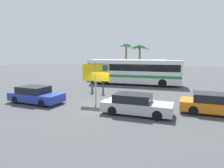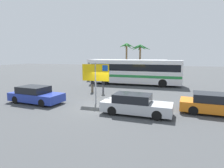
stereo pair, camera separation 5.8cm
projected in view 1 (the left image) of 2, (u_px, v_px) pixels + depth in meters
The scene contains 11 objects.
ground at pixel (105, 106), 14.29m from camera, with size 120.00×120.00×0.00m, color #424447.
bus_front_coach at pixel (135, 71), 24.70m from camera, with size 11.59×2.64×3.17m.
bus_rear_coach at pixel (126, 69), 28.48m from camera, with size 11.59×2.64×3.17m.
ferry_sign at pixel (96, 74), 14.81m from camera, with size 2.20×0.11×3.20m.
car_orange at pixel (215, 104), 12.46m from camera, with size 4.55×2.16×1.32m.
car_blue at pixel (36, 95), 15.33m from camera, with size 4.51×2.23×1.32m.
car_silver at pixel (136, 105), 12.34m from camera, with size 4.54×1.81×1.32m.
pedestrian_crossing_lot at pixel (103, 83), 18.94m from camera, with size 0.32×0.32×1.79m.
pedestrian_near_sign at pixel (92, 82), 19.61m from camera, with size 0.32×0.32×1.79m.
palm_tree_seaside at pixel (140, 50), 33.88m from camera, with size 3.95×3.55×5.68m.
palm_tree_inland at pixel (126, 50), 34.59m from camera, with size 2.86×2.72×5.96m.
Camera 1 is at (4.83, -13.03, 3.77)m, focal length 30.73 mm.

